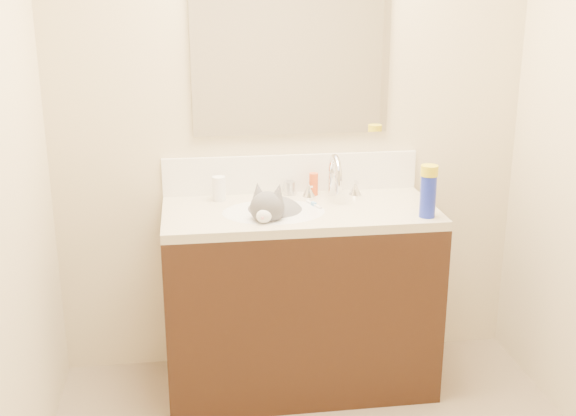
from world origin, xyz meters
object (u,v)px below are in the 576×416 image
object	(u,v)px
vanity_cabinet	(299,302)
silver_jar	(289,188)
amber_bottle	(314,184)
spray_can	(428,196)
cat	(274,218)
pill_bottle	(219,189)
basin	(274,227)
faucet	(334,180)

from	to	relation	value
vanity_cabinet	silver_jar	distance (m)	0.53
amber_bottle	spray_can	world-z (taller)	spray_can
spray_can	vanity_cabinet	bearing A→B (deg)	159.56
spray_can	silver_jar	bearing A→B (deg)	142.29
silver_jar	amber_bottle	xyz separation A→B (m)	(0.11, -0.02, 0.02)
amber_bottle	spray_can	distance (m)	0.57
vanity_cabinet	spray_can	size ratio (longest dim) A/B	6.54
cat	spray_can	world-z (taller)	spray_can
vanity_cabinet	amber_bottle	size ratio (longest dim) A/B	11.51
pill_bottle	spray_can	size ratio (longest dim) A/B	0.61
cat	silver_jar	size ratio (longest dim) A/B	6.66
spray_can	pill_bottle	bearing A→B (deg)	157.04
basin	spray_can	xyz separation A→B (m)	(0.63, -0.16, 0.16)
faucet	amber_bottle	size ratio (longest dim) A/B	2.69
silver_jar	amber_bottle	bearing A→B (deg)	-9.89
cat	amber_bottle	world-z (taller)	cat
faucet	pill_bottle	bearing A→B (deg)	176.16
vanity_cabinet	faucet	bearing A→B (deg)	37.29
cat	silver_jar	distance (m)	0.27
faucet	vanity_cabinet	bearing A→B (deg)	-142.71
vanity_cabinet	amber_bottle	xyz separation A→B (m)	(0.10, 0.20, 0.50)
faucet	silver_jar	bearing A→B (deg)	157.48
vanity_cabinet	basin	bearing A→B (deg)	-165.96
basin	vanity_cabinet	bearing A→B (deg)	14.04
cat	spray_can	size ratio (longest dim) A/B	2.29
pill_bottle	silver_jar	bearing A→B (deg)	7.97
silver_jar	faucet	bearing A→B (deg)	-22.52
cat	amber_bottle	size ratio (longest dim) A/B	4.03
pill_bottle	cat	bearing A→B (deg)	-40.10
faucet	pill_bottle	size ratio (longest dim) A/B	2.52
faucet	amber_bottle	world-z (taller)	faucet
vanity_cabinet	pill_bottle	world-z (taller)	pill_bottle
basin	spray_can	bearing A→B (deg)	-14.30
basin	amber_bottle	distance (m)	0.34
cat	silver_jar	bearing A→B (deg)	86.49
vanity_cabinet	silver_jar	bearing A→B (deg)	94.17
vanity_cabinet	pill_bottle	xyz separation A→B (m)	(-0.34, 0.17, 0.51)
silver_jar	amber_bottle	world-z (taller)	amber_bottle
faucet	cat	world-z (taller)	faucet
basin	silver_jar	size ratio (longest dim) A/B	7.13
silver_jar	spray_can	distance (m)	0.67
pill_bottle	silver_jar	world-z (taller)	pill_bottle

